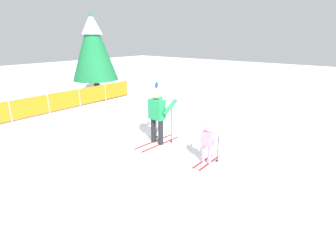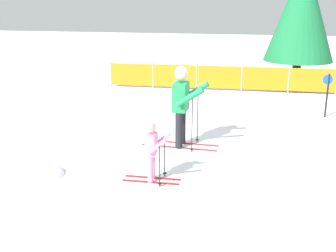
# 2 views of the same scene
# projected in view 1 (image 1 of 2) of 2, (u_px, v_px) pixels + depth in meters

# --- Properties ---
(ground_plane) EXTENTS (60.00, 60.00, 0.00)m
(ground_plane) POSITION_uv_depth(u_px,v_px,m) (154.00, 143.00, 8.60)
(ground_plane) COLOR white
(skier_adult) EXTENTS (1.72, 0.78, 1.81)m
(skier_adult) POSITION_uv_depth(u_px,v_px,m) (157.00, 111.00, 8.23)
(skier_adult) COLOR maroon
(skier_adult) RESTS_ON ground_plane
(skier_child) EXTENTS (1.05, 0.54, 1.12)m
(skier_child) POSITION_uv_depth(u_px,v_px,m) (207.00, 140.00, 7.04)
(skier_child) COLOR maroon
(skier_child) RESTS_ON ground_plane
(safety_fence) EXTENTS (8.11, 0.24, 0.95)m
(safety_fence) POSITION_uv_depth(u_px,v_px,m) (65.00, 100.00, 12.30)
(safety_fence) COLOR gray
(safety_fence) RESTS_ON ground_plane
(conifer_far) EXTENTS (2.49, 2.49, 4.62)m
(conifer_far) POSITION_uv_depth(u_px,v_px,m) (93.00, 45.00, 14.31)
(conifer_far) COLOR #4C3823
(conifer_far) RESTS_ON ground_plane
(trail_marker) EXTENTS (0.28, 0.07, 1.22)m
(trail_marker) POSITION_uv_depth(u_px,v_px,m) (157.00, 91.00, 12.81)
(trail_marker) COLOR black
(trail_marker) RESTS_ON ground_plane
(snow_mound) EXTENTS (1.00, 0.85, 0.40)m
(snow_mound) POSITION_uv_depth(u_px,v_px,m) (158.00, 201.00, 5.54)
(snow_mound) COLOR white
(snow_mound) RESTS_ON ground_plane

